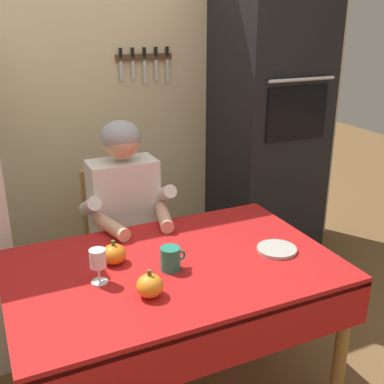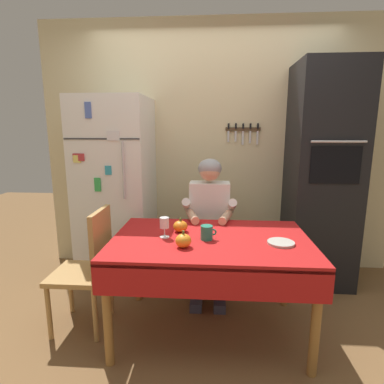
% 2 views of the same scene
% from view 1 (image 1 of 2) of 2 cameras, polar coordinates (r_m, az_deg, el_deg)
% --- Properties ---
extents(back_wall_assembly, '(3.70, 0.13, 2.60)m').
position_cam_1_polar(back_wall_assembly, '(3.06, -10.78, 11.68)').
color(back_wall_assembly, beige).
rests_on(back_wall_assembly, ground).
extents(wall_oven, '(0.60, 0.64, 2.10)m').
position_cam_1_polar(wall_oven, '(3.20, 8.95, 7.59)').
color(wall_oven, black).
rests_on(wall_oven, ground).
extents(dining_table, '(1.40, 0.90, 0.74)m').
position_cam_1_polar(dining_table, '(2.11, -1.98, -10.82)').
color(dining_table, '#9E6B33').
rests_on(dining_table, ground).
extents(chair_behind_person, '(0.40, 0.40, 0.93)m').
position_cam_1_polar(chair_behind_person, '(2.84, -8.59, -5.70)').
color(chair_behind_person, tan).
rests_on(chair_behind_person, ground).
extents(seated_person, '(0.47, 0.55, 1.25)m').
position_cam_1_polar(seated_person, '(2.58, -7.64, -2.90)').
color(seated_person, '#38384C').
rests_on(seated_person, ground).
extents(coffee_mug, '(0.11, 0.08, 0.10)m').
position_cam_1_polar(coffee_mug, '(2.02, -2.55, -7.94)').
color(coffee_mug, '#237F66').
rests_on(coffee_mug, dining_table).
extents(wine_glass, '(0.07, 0.07, 0.15)m').
position_cam_1_polar(wine_glass, '(1.94, -11.18, -8.02)').
color(wine_glass, white).
rests_on(wine_glass, dining_table).
extents(pumpkin_large, '(0.10, 0.10, 0.11)m').
position_cam_1_polar(pumpkin_large, '(1.86, -5.05, -11.08)').
color(pumpkin_large, orange).
rests_on(pumpkin_large, dining_table).
extents(pumpkin_medium, '(0.11, 0.11, 0.11)m').
position_cam_1_polar(pumpkin_medium, '(2.10, -9.32, -7.33)').
color(pumpkin_medium, orange).
rests_on(pumpkin_medium, dining_table).
extents(serving_tray, '(0.18, 0.18, 0.02)m').
position_cam_1_polar(serving_tray, '(2.22, 10.09, -6.76)').
color(serving_tray, '#B7B2A8').
rests_on(serving_tray, dining_table).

